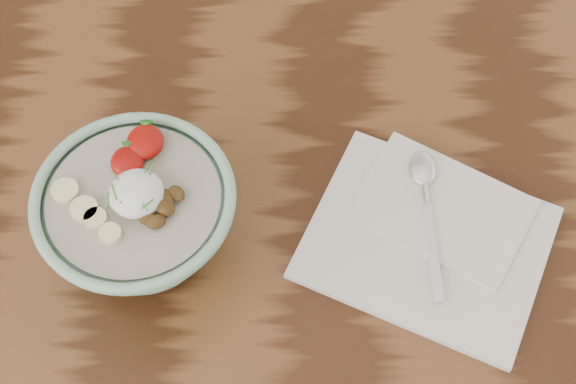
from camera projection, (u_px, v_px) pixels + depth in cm
name	position (u px, v px, depth cm)	size (l,w,h in cm)	color
table	(144.00, 358.00, 88.68)	(160.00, 90.00, 75.00)	#371C0D
breakfast_bowl	(140.00, 218.00, 79.32)	(19.66, 19.66, 13.05)	#8BBB9A
napkin	(430.00, 235.00, 85.08)	(30.21, 27.90, 1.49)	white
spoon	(425.00, 188.00, 86.47)	(3.13, 17.90, 0.93)	silver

